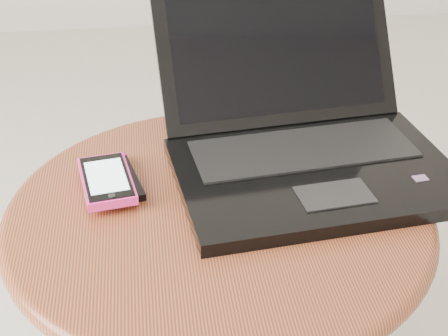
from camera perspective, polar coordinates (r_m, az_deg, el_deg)
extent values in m
cylinder|color=brown|center=(1.07, -0.41, -13.50)|extent=(0.09, 0.09, 0.41)
cylinder|color=#5B2512|center=(0.93, -0.46, -3.86)|extent=(0.56, 0.56, 0.03)
torus|color=#5B2512|center=(0.93, -0.46, -3.86)|extent=(0.59, 0.59, 0.03)
cube|color=black|center=(0.98, 7.76, -0.52)|extent=(0.43, 0.32, 0.02)
cube|color=black|center=(1.02, 6.73, 1.63)|extent=(0.34, 0.16, 0.00)
cube|color=black|center=(0.92, 9.36, -2.23)|extent=(0.11, 0.07, 0.00)
cube|color=red|center=(0.98, 16.29, -0.83)|extent=(0.02, 0.02, 0.00)
cube|color=black|center=(1.10, 4.49, 9.94)|extent=(0.40, 0.18, 0.21)
cube|color=black|center=(1.09, 4.56, 9.99)|extent=(0.35, 0.15, 0.17)
cube|color=black|center=(0.98, -9.31, -0.97)|extent=(0.09, 0.13, 0.01)
cube|color=#B50178|center=(1.02, -10.02, 0.86)|extent=(0.06, 0.02, 0.00)
cube|color=#FF308F|center=(0.96, -9.90, -1.06)|extent=(0.09, 0.13, 0.01)
cube|color=black|center=(0.95, -9.94, -0.70)|extent=(0.08, 0.13, 0.00)
cube|color=#C3EDF0|center=(0.95, -9.94, -0.65)|extent=(0.07, 0.09, 0.00)
cylinder|color=black|center=(0.91, -9.48, -2.32)|extent=(0.01, 0.01, 0.00)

